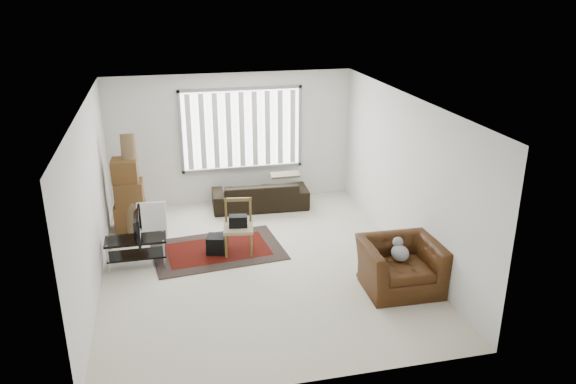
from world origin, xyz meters
name	(u,v)px	position (x,y,z in m)	size (l,w,h in m)	color
room	(254,154)	(0.03, 0.51, 1.76)	(6.00, 6.02, 2.71)	beige
persian_rug	(218,250)	(-0.61, 0.66, 0.01)	(2.33, 1.68, 0.02)	black
tv_stand	(136,246)	(-1.95, 0.41, 0.35)	(0.97, 0.44, 0.49)	black
tv	(134,226)	(-1.95, 0.41, 0.71)	(0.79, 0.10, 0.45)	black
subwoofer	(216,244)	(-0.64, 0.56, 0.17)	(0.31, 0.31, 0.31)	black
moving_boxes	(129,197)	(-2.09, 1.95, 0.64)	(0.57, 0.53, 1.37)	brown
white_flatpack	(152,220)	(-1.70, 1.49, 0.33)	(0.52, 0.08, 0.66)	silver
rolled_rug	(131,184)	(-2.02, 1.90, 0.92)	(0.27, 0.27, 1.82)	brown
sofa	(260,191)	(0.47, 2.45, 0.37)	(1.94, 0.84, 0.75)	black
side_chair	(238,225)	(-0.25, 0.52, 0.51)	(0.57, 0.57, 0.93)	#867A58
armchair	(401,262)	(1.95, -1.23, 0.44)	(1.19, 1.05, 0.86)	#3E210C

